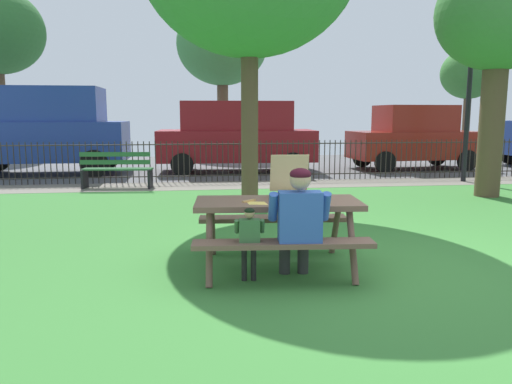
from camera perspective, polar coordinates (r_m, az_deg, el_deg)
ground at (r=7.35m, az=9.49°, el=-4.67°), size 28.00×11.49×0.02m
cobblestone_walkway at (r=12.18m, az=2.64°, el=0.87°), size 28.00×1.40×0.01m
street_asphalt at (r=16.72m, az=-0.11°, el=3.07°), size 28.00×7.86×0.01m
picnic_table_foreground at (r=5.46m, az=2.52°, el=-2.77°), size 1.91×1.61×0.79m
pizza_box_open at (r=5.53m, az=4.06°, el=0.42°), size 0.45×0.52×0.49m
pizza_slice_on_table at (r=5.27m, az=-0.08°, el=-1.18°), size 0.30×0.30×0.02m
adult_at_table at (r=4.98m, az=4.92°, el=-3.23°), size 0.62×0.61×1.19m
child_at_table at (r=4.94m, az=-0.78°, el=-5.24°), size 0.30×0.30×0.80m
iron_fence_streetside at (r=12.80m, az=2.12°, el=3.68°), size 20.75×0.03×1.04m
park_bench_left at (r=11.93m, az=-15.72°, el=2.41°), size 1.63×0.61×0.85m
lamp_post_walkway at (r=13.69m, az=23.36°, el=10.92°), size 0.28×0.28×3.81m
tree_near_table at (r=11.55m, az=26.23°, el=17.47°), size 2.50×2.50×4.82m
parked_car_left at (r=15.34m, az=-23.54°, el=6.72°), size 4.70×2.08×2.46m
parked_car_center at (r=14.81m, az=-2.27°, el=6.59°), size 4.67×2.10×2.08m
parked_car_right at (r=16.28m, az=17.74°, el=6.08°), size 3.99×2.00×1.98m
far_tree_midleft at (r=21.89m, az=-3.92°, el=16.55°), size 3.85×3.85×6.38m
far_tree_center at (r=25.12m, az=23.35°, el=12.34°), size 2.54×2.54×4.69m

